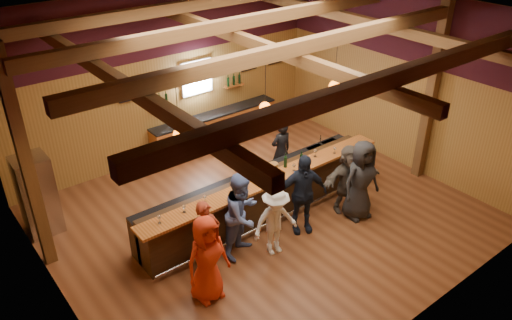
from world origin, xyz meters
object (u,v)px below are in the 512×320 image
object	(u,v)px
back_bar_cabinet	(216,128)
ice_bucket	(273,168)
bottle_a	(285,162)
customer_dark	(361,180)
bartender	(281,151)
stainless_fridge	(37,195)
customer_orange	(207,259)
customer_navy	(302,194)
customer_white	(275,222)
customer_denim	(242,215)
bar_counter	(261,194)
customer_redvest	(206,238)
customer_brown	(348,178)

from	to	relation	value
back_bar_cabinet	ice_bucket	bearing A→B (deg)	-104.78
back_bar_cabinet	bottle_a	bearing A→B (deg)	-99.32
customer_dark	bottle_a	xyz separation A→B (m)	(-1.12, 1.26, 0.30)
bartender	bottle_a	world-z (taller)	bartender
stainless_fridge	customer_orange	world-z (taller)	stainless_fridge
customer_dark	ice_bucket	distance (m)	1.96
customer_navy	customer_dark	bearing A→B (deg)	9.46
customer_white	ice_bucket	xyz separation A→B (m)	(0.82, 1.06, 0.47)
customer_white	customer_navy	size ratio (longest dim) A/B	0.82
customer_denim	back_bar_cabinet	bearing A→B (deg)	42.20
customer_navy	bottle_a	size ratio (longest dim) A/B	5.37
stainless_fridge	customer_white	size ratio (longest dim) A/B	1.18
back_bar_cabinet	bartender	distance (m)	2.68
bartender	bar_counter	bearing A→B (deg)	38.63
back_bar_cabinet	customer_dark	size ratio (longest dim) A/B	2.12
customer_denim	customer_redvest	bearing A→B (deg)	161.82
customer_redvest	customer_denim	distance (m)	0.90
customer_brown	bar_counter	bearing A→B (deg)	158.69
customer_white	customer_navy	bearing A→B (deg)	22.78
back_bar_cabinet	ice_bucket	world-z (taller)	ice_bucket
bottle_a	customer_navy	bearing A→B (deg)	-106.85
bar_counter	bartender	xyz separation A→B (m)	(1.38, 0.92, 0.27)
bar_counter	customer_denim	xyz separation A→B (m)	(-1.13, -0.83, 0.40)
stainless_fridge	customer_redvest	xyz separation A→B (m)	(2.10, -3.31, -0.11)
customer_brown	stainless_fridge	bearing A→B (deg)	159.78
customer_orange	bottle_a	xyz separation A→B (m)	(2.96, 1.29, 0.38)
customer_redvest	bottle_a	xyz separation A→B (m)	(2.59, 0.69, 0.46)
stainless_fridge	back_bar_cabinet	bearing A→B (deg)	11.93
back_bar_cabinet	bartender	bearing A→B (deg)	-85.67
bar_counter	customer_orange	xyz separation A→B (m)	(-2.39, -1.46, 0.35)
customer_redvest	customer_brown	size ratio (longest dim) A/B	0.96
stainless_fridge	bartender	distance (m)	5.71
bar_counter	stainless_fridge	xyz separation A→B (m)	(-4.12, 2.45, 0.38)
customer_redvest	customer_brown	world-z (taller)	customer_brown
customer_orange	customer_dark	xyz separation A→B (m)	(4.07, 0.03, 0.07)
customer_brown	back_bar_cabinet	bearing A→B (deg)	107.20
customer_orange	customer_navy	bearing A→B (deg)	8.13
customer_orange	customer_brown	size ratio (longest dim) A/B	1.06
customer_orange	customer_white	xyz separation A→B (m)	(1.76, 0.21, -0.11)
customer_redvest	ice_bucket	distance (m)	2.35
stainless_fridge	bottle_a	bearing A→B (deg)	-29.21
customer_navy	customer_redvest	bearing A→B (deg)	-157.39
stainless_fridge	bottle_a	world-z (taller)	stainless_fridge
customer_orange	stainless_fridge	bearing A→B (deg)	112.62
back_bar_cabinet	ice_bucket	xyz separation A→B (m)	(-0.99, -3.76, 0.75)
customer_navy	customer_dark	world-z (taller)	customer_dark
stainless_fridge	customer_dark	distance (m)	6.98
bar_counter	stainless_fridge	world-z (taller)	stainless_fridge
customer_orange	customer_redvest	distance (m)	0.71
back_bar_cabinet	customer_white	world-z (taller)	customer_white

